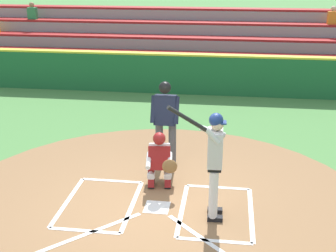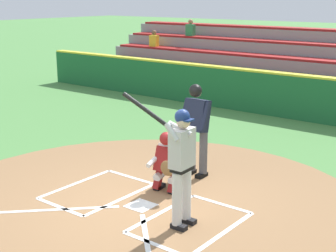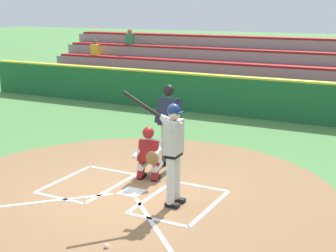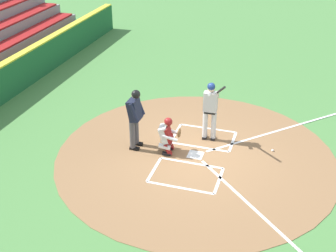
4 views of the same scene
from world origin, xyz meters
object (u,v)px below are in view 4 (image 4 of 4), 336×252
Objects in this scene: catcher at (168,134)px; baseball at (273,150)px; batter at (211,107)px; plate_umpire at (135,115)px.

catcher is 15.27× the size of baseball.
baseball is at bearing 86.41° from batter.
plate_umpire is 4.14m from baseball.
batter is 1.53m from catcher.
batter is at bearing 118.80° from plate_umpire.
catcher is at bearing -43.47° from batter.
baseball is at bearing 103.86° from plate_umpire.
catcher reaches higher than baseball.
plate_umpire is 25.20× the size of baseball.
batter is 2.20m from baseball.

